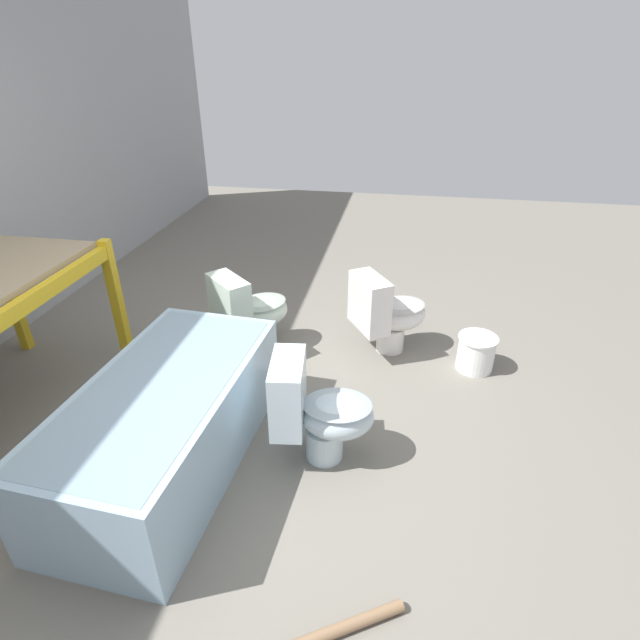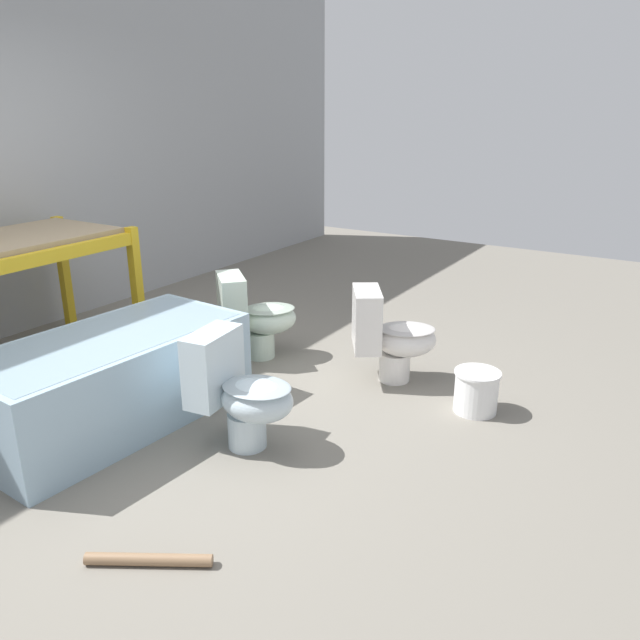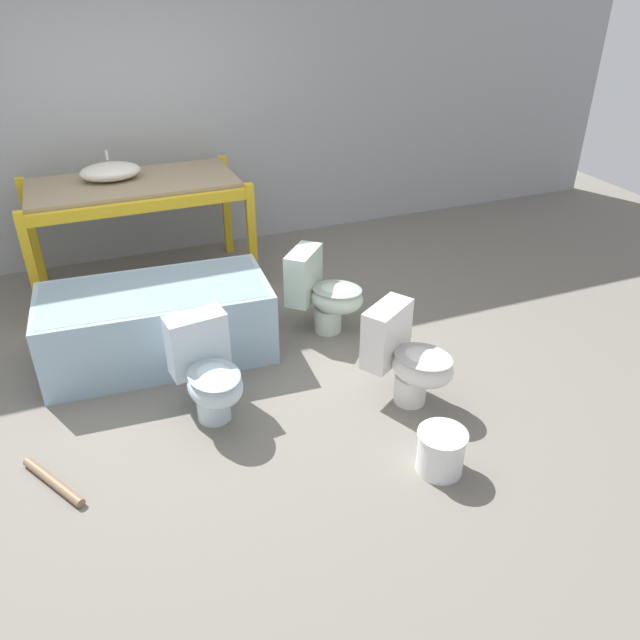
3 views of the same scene
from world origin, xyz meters
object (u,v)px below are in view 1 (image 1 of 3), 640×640
object	(u,v)px
bathtub_main	(166,417)
bucket_white	(476,352)
toilet_extra	(250,311)
toilet_far	(317,410)
toilet_near	(388,313)

from	to	relation	value
bathtub_main	bucket_white	size ratio (longest dim) A/B	5.76
toilet_extra	bucket_white	size ratio (longest dim) A/B	2.29
bathtub_main	toilet_far	distance (m)	0.84
toilet_near	toilet_extra	xyz separation A→B (m)	(-0.16, 1.05, 0.00)
toilet_far	bucket_white	size ratio (longest dim) A/B	2.28
bathtub_main	toilet_near	xyz separation A→B (m)	(1.42, -1.15, 0.02)
toilet_extra	toilet_near	bearing A→B (deg)	-128.96
bucket_white	toilet_near	bearing A→B (deg)	78.37
bathtub_main	toilet_extra	xyz separation A→B (m)	(1.26, -0.10, 0.02)
bathtub_main	toilet_extra	bearing A→B (deg)	-0.84
bathtub_main	toilet_far	bearing A→B (deg)	-73.78
bathtub_main	bucket_white	xyz separation A→B (m)	(1.28, -1.82, -0.17)
toilet_near	bucket_white	bearing A→B (deg)	-134.41
bathtub_main	bucket_white	world-z (taller)	bathtub_main
toilet_near	bucket_white	distance (m)	0.71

